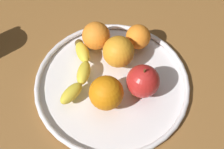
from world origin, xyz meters
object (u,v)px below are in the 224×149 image
(apple, at_px, (143,81))
(orange_back_right, at_px, (96,36))
(orange_front_right, at_px, (119,52))
(banana, at_px, (79,71))
(orange_front_left, at_px, (106,93))
(orange_center, at_px, (138,37))
(fruit_bowl, at_px, (112,83))

(apple, bearing_deg, orange_back_right, 66.98)
(orange_front_right, bearing_deg, banana, 140.65)
(banana, relative_size, orange_front_left, 2.36)
(apple, relative_size, orange_center, 1.35)
(fruit_bowl, height_order, orange_back_right, orange_back_right)
(fruit_bowl, bearing_deg, orange_center, -2.26)
(banana, distance_m, orange_front_right, 0.10)
(orange_back_right, height_order, orange_front_left, orange_front_left)
(orange_center, distance_m, orange_front_right, 0.07)
(apple, xyz_separation_m, orange_back_right, (0.07, 0.16, -0.00))
(fruit_bowl, relative_size, orange_front_right, 4.83)
(orange_back_right, xyz_separation_m, orange_front_left, (-0.13, -0.10, 0.00))
(apple, relative_size, orange_back_right, 1.20)
(orange_center, xyz_separation_m, orange_front_right, (-0.07, 0.02, 0.01))
(banana, distance_m, orange_back_right, 0.10)
(orange_back_right, bearing_deg, apple, -113.02)
(fruit_bowl, bearing_deg, orange_back_right, 47.51)
(banana, bearing_deg, orange_center, -48.12)
(apple, height_order, orange_center, apple)
(fruit_bowl, distance_m, apple, 0.09)
(banana, distance_m, orange_center, 0.17)
(orange_center, bearing_deg, orange_front_left, -177.19)
(banana, height_order, orange_back_right, orange_back_right)
(orange_back_right, distance_m, orange_center, 0.10)
(orange_center, distance_m, orange_front_left, 0.18)
(banana, xyz_separation_m, orange_back_right, (0.10, 0.01, 0.02))
(fruit_bowl, distance_m, orange_back_right, 0.13)
(orange_front_left, height_order, orange_front_right, same)
(orange_back_right, height_order, orange_center, orange_back_right)
(orange_back_right, relative_size, orange_front_left, 0.90)
(fruit_bowl, xyz_separation_m, orange_back_right, (0.08, 0.09, 0.04))
(orange_center, height_order, orange_front_left, orange_front_left)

